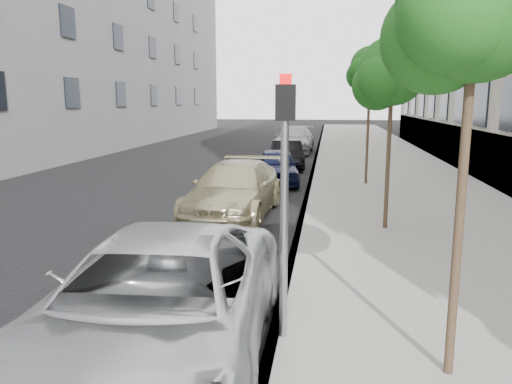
% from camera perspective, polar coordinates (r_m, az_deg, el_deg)
% --- Properties ---
extents(sidewalk, '(6.40, 72.00, 0.14)m').
position_cam_1_polar(sidewalk, '(28.13, 13.32, 3.92)').
color(sidewalk, gray).
rests_on(sidewalk, ground).
extents(curb, '(0.15, 72.00, 0.14)m').
position_cam_1_polar(curb, '(28.03, 6.93, 4.10)').
color(curb, '#9E9B93').
rests_on(curb, ground).
extents(tree_near, '(1.85, 1.65, 4.83)m').
position_cam_1_polar(tree_near, '(5.61, 24.11, 19.15)').
color(tree_near, '#38281C').
rests_on(tree_near, sidewalk).
extents(tree_mid, '(1.86, 1.66, 4.55)m').
position_cam_1_polar(tree_mid, '(11.95, 15.46, 13.19)').
color(tree_mid, '#38281C').
rests_on(tree_mid, sidewalk).
extents(tree_far, '(1.74, 1.54, 5.02)m').
position_cam_1_polar(tree_far, '(18.44, 13.03, 13.82)').
color(tree_far, '#38281C').
rests_on(tree_far, sidewalk).
extents(signal_pole, '(0.26, 0.21, 3.29)m').
position_cam_1_polar(signal_pole, '(6.05, 3.28, 1.52)').
color(signal_pole, '#939699').
rests_on(signal_pole, sidewalk).
extents(minivan, '(2.89, 5.74, 1.56)m').
position_cam_1_polar(minivan, '(6.02, -11.27, -12.69)').
color(minivan, silver).
rests_on(minivan, ground).
extents(suv, '(2.33, 5.16, 1.47)m').
position_cam_1_polar(suv, '(13.51, -2.45, 0.24)').
color(suv, tan).
rests_on(suv, ground).
extents(sedan_blue, '(2.04, 4.03, 1.31)m').
position_cam_1_polar(sedan_blue, '(18.99, 2.42, 2.96)').
color(sedan_blue, '#101636').
rests_on(sedan_blue, ground).
extents(sedan_black, '(1.92, 4.01, 1.27)m').
position_cam_1_polar(sedan_black, '(23.40, 3.54, 4.31)').
color(sedan_black, black).
rests_on(sedan_black, ground).
extents(sedan_rear, '(2.43, 5.51, 1.57)m').
position_cam_1_polar(sedan_rear, '(30.17, 4.37, 5.96)').
color(sedan_rear, '#9A9CA2').
rests_on(sedan_rear, ground).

